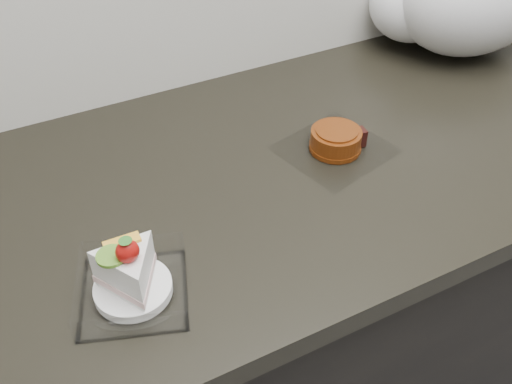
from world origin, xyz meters
name	(u,v)px	position (x,y,z in m)	size (l,w,h in m)	color
counter	(310,307)	(0.00, 1.69, 0.45)	(2.04, 0.64, 0.90)	black
cake_tray	(131,279)	(-0.40, 1.53, 0.93)	(0.18, 0.18, 0.11)	white
mooncake_wrap	(336,142)	(0.01, 1.68, 0.92)	(0.21, 0.20, 0.04)	white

